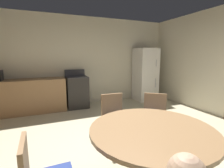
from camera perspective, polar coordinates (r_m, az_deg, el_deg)
ground_plane at (r=2.86m, az=6.05°, el=-22.28°), size 14.00×14.00×0.00m
wall_back at (r=5.39m, az=-9.97°, el=7.75°), size 5.98×0.12×2.70m
kitchen_counter at (r=4.99m, az=-27.60°, el=-3.79°), size 2.05×0.60×0.90m
oven_range at (r=5.05m, az=-11.85°, el=-2.54°), size 0.60×0.60×1.10m
refrigerator at (r=5.82m, az=11.30°, el=3.20°), size 0.68×0.68×1.76m
dining_table at (r=1.93m, az=13.32°, el=-18.44°), size 1.32×1.32×0.76m
chair_northeast at (r=2.98m, az=14.28°, el=-10.52°), size 0.56×0.56×0.87m
chair_north at (r=2.86m, az=0.76°, el=-11.04°), size 0.41×0.41×0.87m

